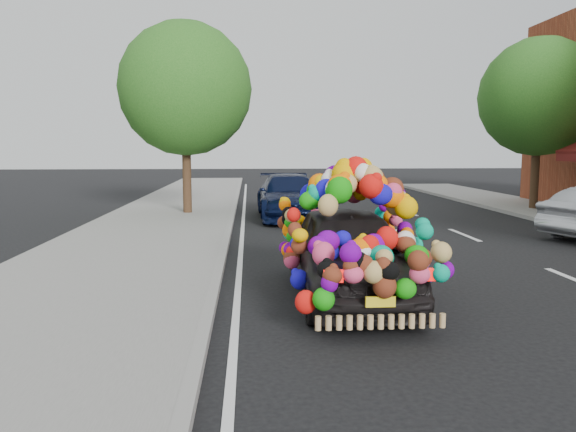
# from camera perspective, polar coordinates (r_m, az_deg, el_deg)

# --- Properties ---
(ground) EXTENTS (100.00, 100.00, 0.00)m
(ground) POSITION_cam_1_polar(r_m,az_deg,el_deg) (9.12, 7.66, -7.04)
(ground) COLOR black
(ground) RESTS_ON ground
(sidewalk) EXTENTS (4.00, 60.00, 0.12)m
(sidewalk) POSITION_cam_1_polar(r_m,az_deg,el_deg) (9.27, -19.57, -6.78)
(sidewalk) COLOR gray
(sidewalk) RESTS_ON ground
(kerb) EXTENTS (0.15, 60.00, 0.13)m
(kerb) POSITION_cam_1_polar(r_m,az_deg,el_deg) (8.94, -7.36, -6.89)
(kerb) COLOR gray
(kerb) RESTS_ON ground
(tree_near_sidewalk) EXTENTS (4.20, 4.20, 6.13)m
(tree_near_sidewalk) POSITION_cam_1_polar(r_m,az_deg,el_deg) (18.36, -10.42, 12.56)
(tree_near_sidewalk) COLOR #332114
(tree_near_sidewalk) RESTS_ON ground
(tree_far_b) EXTENTS (4.00, 4.00, 5.90)m
(tree_far_b) POSITION_cam_1_polar(r_m,az_deg,el_deg) (21.16, 24.14, 10.97)
(tree_far_b) COLOR #332114
(tree_far_b) RESTS_ON ground
(plush_art_car) EXTENTS (1.95, 4.12, 1.98)m
(plush_art_car) POSITION_cam_1_polar(r_m,az_deg,el_deg) (8.24, 6.22, -1.39)
(plush_art_car) COLOR black
(plush_art_car) RESTS_ON ground
(navy_sedan) EXTENTS (2.00, 4.74, 1.36)m
(navy_sedan) POSITION_cam_1_polar(r_m,az_deg,el_deg) (17.51, 0.11, 2.01)
(navy_sedan) COLOR black
(navy_sedan) RESTS_ON ground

